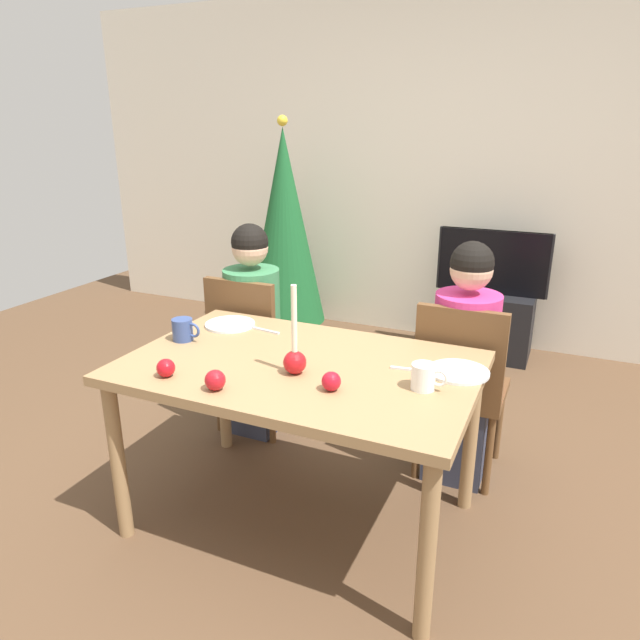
% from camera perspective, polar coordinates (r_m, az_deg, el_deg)
% --- Properties ---
extents(ground_plane, '(7.68, 7.68, 0.00)m').
position_cam_1_polar(ground_plane, '(2.70, -1.82, -19.05)').
color(ground_plane, brown).
extents(back_wall, '(6.40, 0.10, 2.60)m').
position_cam_1_polar(back_wall, '(4.62, 12.57, 14.04)').
color(back_wall, beige).
rests_on(back_wall, ground).
extents(dining_table, '(1.40, 0.90, 0.75)m').
position_cam_1_polar(dining_table, '(2.35, -1.99, -6.15)').
color(dining_table, '#99754C').
rests_on(dining_table, ground).
extents(chair_left, '(0.40, 0.40, 0.90)m').
position_cam_1_polar(chair_left, '(3.17, -6.87, -2.51)').
color(chair_left, brown).
rests_on(chair_left, ground).
extents(chair_right, '(0.40, 0.40, 0.90)m').
position_cam_1_polar(chair_right, '(2.80, 13.73, -5.93)').
color(chair_right, brown).
rests_on(chair_right, ground).
extents(person_left_child, '(0.30, 0.30, 1.17)m').
position_cam_1_polar(person_left_child, '(3.17, -6.61, -1.34)').
color(person_left_child, '#33384C').
rests_on(person_left_child, ground).
extents(person_right_child, '(0.30, 0.30, 1.17)m').
position_cam_1_polar(person_right_child, '(2.80, 13.95, -4.60)').
color(person_right_child, '#33384C').
rests_on(person_right_child, ground).
extents(tv_stand, '(0.64, 0.40, 0.48)m').
position_cam_1_polar(tv_stand, '(4.47, 16.16, -0.35)').
color(tv_stand, black).
rests_on(tv_stand, ground).
extents(tv, '(0.79, 0.05, 0.46)m').
position_cam_1_polar(tv, '(4.35, 16.73, 5.51)').
color(tv, black).
rests_on(tv, tv_stand).
extents(christmas_tree, '(0.63, 0.63, 1.71)m').
position_cam_1_polar(christmas_tree, '(4.54, -3.53, 9.09)').
color(christmas_tree, brown).
rests_on(christmas_tree, ground).
extents(candle_centerpiece, '(0.09, 0.09, 0.35)m').
position_cam_1_polar(candle_centerpiece, '(2.20, -2.52, -3.58)').
color(candle_centerpiece, red).
rests_on(candle_centerpiece, dining_table).
extents(plate_left, '(0.24, 0.24, 0.01)m').
position_cam_1_polar(plate_left, '(2.77, -8.89, -0.42)').
color(plate_left, silver).
rests_on(plate_left, dining_table).
extents(plate_right, '(0.24, 0.24, 0.01)m').
position_cam_1_polar(plate_right, '(2.29, 13.52, -5.00)').
color(plate_right, silver).
rests_on(plate_right, dining_table).
extents(mug_left, '(0.14, 0.09, 0.10)m').
position_cam_1_polar(mug_left, '(2.61, -13.37, -0.93)').
color(mug_left, '#33477F').
rests_on(mug_left, dining_table).
extents(mug_right, '(0.13, 0.09, 0.10)m').
position_cam_1_polar(mug_right, '(2.11, 10.27, -5.54)').
color(mug_right, white).
rests_on(mug_right, dining_table).
extents(fork_left, '(0.18, 0.04, 0.01)m').
position_cam_1_polar(fork_left, '(2.68, -5.63, -0.98)').
color(fork_left, silver).
rests_on(fork_left, dining_table).
extents(fork_right, '(0.18, 0.04, 0.01)m').
position_cam_1_polar(fork_right, '(2.27, 9.22, -4.88)').
color(fork_right, silver).
rests_on(fork_right, dining_table).
extents(apple_near_candle, '(0.07, 0.07, 0.07)m').
position_cam_1_polar(apple_near_candle, '(2.26, -15.00, -4.60)').
color(apple_near_candle, red).
rests_on(apple_near_candle, dining_table).
extents(apple_by_left_plate, '(0.07, 0.07, 0.07)m').
position_cam_1_polar(apple_by_left_plate, '(2.08, 1.12, -6.08)').
color(apple_by_left_plate, red).
rests_on(apple_by_left_plate, dining_table).
extents(apple_by_right_mug, '(0.08, 0.08, 0.08)m').
position_cam_1_polar(apple_by_right_mug, '(2.11, -10.33, -5.87)').
color(apple_by_right_mug, '#B3151E').
rests_on(apple_by_right_mug, dining_table).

